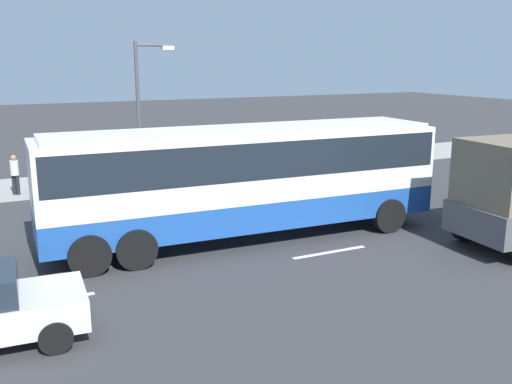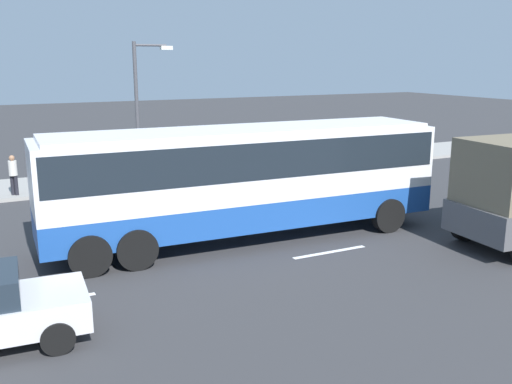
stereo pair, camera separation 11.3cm
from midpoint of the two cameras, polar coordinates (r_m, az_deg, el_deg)
ground_plane at (r=18.14m, az=-3.41°, el=-4.21°), size 120.00×120.00×0.00m
sidewalk_curb at (r=26.90m, az=-11.48°, el=1.45°), size 80.00×4.00×0.15m
lane_centreline at (r=14.84m, az=-5.88°, el=-8.26°), size 28.33×0.16×0.01m
coach_bus at (r=17.12m, az=-1.26°, el=2.10°), size 12.17×3.14×3.42m
pedestrian_near_curb at (r=25.40m, az=-13.19°, el=2.95°), size 0.32×0.32×1.59m
pedestrian_at_crossing at (r=24.39m, az=-23.24°, el=1.82°), size 0.32×0.32×1.60m
street_lamp at (r=24.75m, az=-11.54°, el=8.76°), size 1.70×0.24×5.97m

